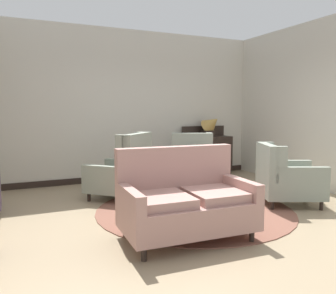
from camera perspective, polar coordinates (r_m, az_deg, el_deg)
name	(u,v)px	position (r m, az deg, el deg)	size (l,w,h in m)	color
ground	(205,216)	(4.95, 6.10, -11.21)	(8.13, 8.13, 0.00)	#9E896B
wall_back	(135,106)	(7.37, -5.43, 6.76)	(5.66, 0.08, 3.11)	beige
wall_right	(307,105)	(7.14, 21.96, 6.36)	(0.08, 4.07, 3.11)	beige
baseboard_back	(137,176)	(7.45, -5.17, -4.79)	(5.50, 0.03, 0.12)	black
area_rug	(194,210)	(5.20, 4.39, -10.27)	(2.88, 2.88, 0.01)	brown
coffee_table	(193,182)	(5.31, 4.20, -5.83)	(0.76, 0.76, 0.47)	black
porcelain_vase	(196,167)	(5.27, 4.68, -3.30)	(0.15, 0.15, 0.30)	beige
settee	(185,202)	(4.01, 2.89, -9.07)	(1.50, 0.90, 1.04)	tan
armchair_far_left	(123,172)	(5.77, -7.36, -4.14)	(1.20, 1.20, 1.10)	gray
armchair_beside_settee	(285,179)	(5.69, 18.73, -4.94)	(1.13, 1.07, 0.95)	gray
armchair_near_sideboard	(191,163)	(6.78, 3.82, -2.64)	(1.03, 1.06, 1.04)	gray
side_table	(195,165)	(6.53, 4.47, -2.96)	(0.54, 0.54, 0.73)	black
sideboard	(207,153)	(7.84, 6.46, -1.01)	(1.08, 0.41, 1.10)	black
gramophone	(212,125)	(7.74, 7.19, 3.68)	(0.53, 0.59, 0.55)	black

